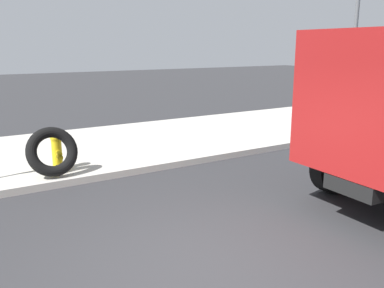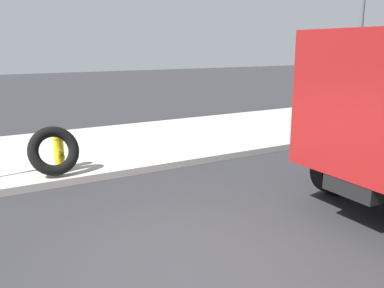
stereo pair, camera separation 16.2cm
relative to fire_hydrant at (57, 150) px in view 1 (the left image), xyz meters
name	(u,v)px [view 1 (the left image)]	position (x,y,z in m)	size (l,w,h in m)	color
ground_plane	(199,268)	(0.55, -4.81, -0.59)	(80.00, 80.00, 0.00)	#2D2D30
sidewalk_curb	(63,152)	(0.55, 1.69, -0.51)	(36.00, 5.00, 0.15)	#BCB7AD
fire_hydrant	(57,150)	(0.00, 0.00, 0.00)	(0.24, 0.55, 0.82)	yellow
loose_tire	(52,152)	(-0.20, -0.44, 0.08)	(1.03, 1.03, 0.22)	black
street_light_pole	(357,16)	(9.02, -0.32, 3.04)	(0.12, 0.12, 6.95)	#595B5E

